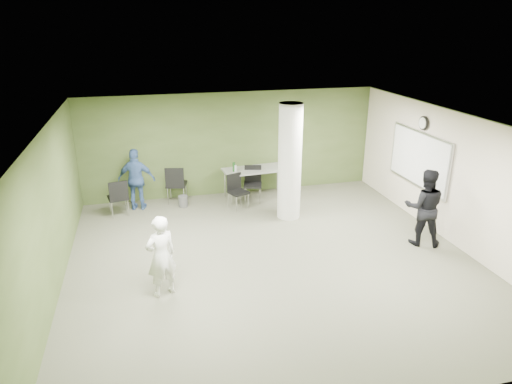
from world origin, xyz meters
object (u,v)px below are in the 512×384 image
object	(u,v)px
chair_back_left	(118,195)
man_black	(424,207)
man_blue	(137,180)
folding_table	(255,171)
woman_white	(161,256)

from	to	relation	value
chair_back_left	man_black	xyz separation A→B (m)	(6.35, -3.14, 0.29)
chair_back_left	man_black	bearing A→B (deg)	142.76
chair_back_left	man_blue	world-z (taller)	man_blue
man_black	man_blue	size ratio (longest dim) A/B	1.06
chair_back_left	man_black	size ratio (longest dim) A/B	0.56
chair_back_left	man_blue	size ratio (longest dim) A/B	0.59
folding_table	woman_white	bearing A→B (deg)	-127.71
woman_white	man_blue	world-z (taller)	man_blue
folding_table	man_blue	bearing A→B (deg)	176.63
folding_table	woman_white	xyz separation A→B (m)	(-2.71, -4.21, -0.01)
woman_white	man_black	size ratio (longest dim) A/B	0.89
chair_back_left	woman_white	distance (m)	3.87
man_black	man_blue	bearing A→B (deg)	-6.25
chair_back_left	folding_table	bearing A→B (deg)	176.10
folding_table	chair_back_left	xyz separation A→B (m)	(-3.54, -0.44, -0.21)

